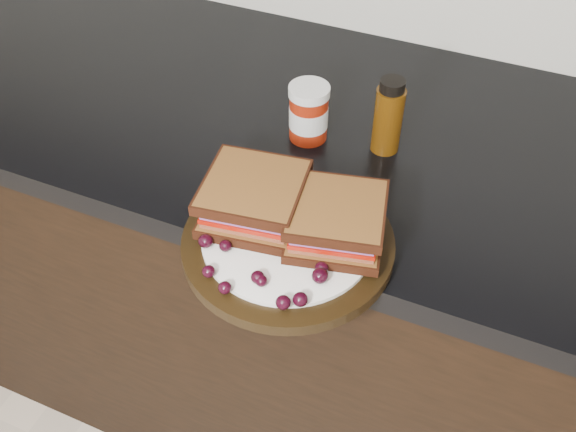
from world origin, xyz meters
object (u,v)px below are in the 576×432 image
at_px(condiment_jar, 309,113).
at_px(oil_bottle, 388,116).
at_px(plate, 288,243).
at_px(sandwich_left, 254,199).

height_order(condiment_jar, oil_bottle, oil_bottle).
height_order(plate, condiment_jar, condiment_jar).
height_order(plate, oil_bottle, oil_bottle).
bearing_deg(condiment_jar, oil_bottle, 9.73).
bearing_deg(sandwich_left, oil_bottle, 56.42).
bearing_deg(sandwich_left, condiment_jar, 84.07).
relative_size(condiment_jar, oil_bottle, 0.76).
bearing_deg(oil_bottle, condiment_jar, -170.27).
relative_size(plate, oil_bottle, 2.28).
bearing_deg(sandwich_left, plate, -25.66).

